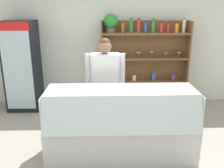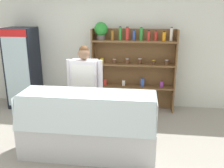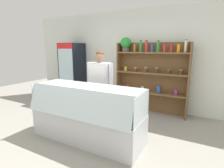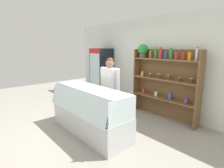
{
  "view_description": "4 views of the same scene",
  "coord_description": "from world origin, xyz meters",
  "px_view_note": "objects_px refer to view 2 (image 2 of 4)",
  "views": [
    {
      "loc": [
        -0.12,
        -3.26,
        2.11
      ],
      "look_at": [
        -0.0,
        0.63,
        0.87
      ],
      "focal_mm": 40.0,
      "sensor_mm": 36.0,
      "label": 1
    },
    {
      "loc": [
        0.9,
        -3.52,
        2.24
      ],
      "look_at": [
        0.4,
        0.54,
        0.99
      ],
      "focal_mm": 40.0,
      "sensor_mm": 36.0,
      "label": 2
    },
    {
      "loc": [
        1.93,
        -2.5,
        1.66
      ],
      "look_at": [
        0.29,
        0.54,
        0.96
      ],
      "focal_mm": 28.0,
      "sensor_mm": 36.0,
      "label": 3
    },
    {
      "loc": [
        3.14,
        -2.09,
        1.85
      ],
      "look_at": [
        0.12,
        0.57,
        1.01
      ],
      "focal_mm": 28.0,
      "sensor_mm": 36.0,
      "label": 4
    }
  ],
  "objects_px": {
    "drinks_fridge": "(23,68)",
    "shop_clerk": "(85,82)",
    "deli_display_case": "(88,135)",
    "shelving_unit": "(129,61)"
  },
  "relations": [
    {
      "from": "drinks_fridge",
      "to": "shelving_unit",
      "type": "relative_size",
      "value": 0.94
    },
    {
      "from": "shelving_unit",
      "to": "shop_clerk",
      "type": "relative_size",
      "value": 1.21
    },
    {
      "from": "drinks_fridge",
      "to": "shelving_unit",
      "type": "height_order",
      "value": "shelving_unit"
    },
    {
      "from": "shelving_unit",
      "to": "deli_display_case",
      "type": "height_order",
      "value": "shelving_unit"
    },
    {
      "from": "drinks_fridge",
      "to": "deli_display_case",
      "type": "height_order",
      "value": "drinks_fridge"
    },
    {
      "from": "drinks_fridge",
      "to": "shop_clerk",
      "type": "bearing_deg",
      "value": -31.92
    },
    {
      "from": "drinks_fridge",
      "to": "deli_display_case",
      "type": "bearing_deg",
      "value": -43.95
    },
    {
      "from": "drinks_fridge",
      "to": "shop_clerk",
      "type": "xyz_separation_m",
      "value": [
        1.69,
        -1.05,
        0.04
      ]
    },
    {
      "from": "drinks_fridge",
      "to": "shop_clerk",
      "type": "relative_size",
      "value": 1.13
    },
    {
      "from": "shelving_unit",
      "to": "shop_clerk",
      "type": "distance_m",
      "value": 1.39
    }
  ]
}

